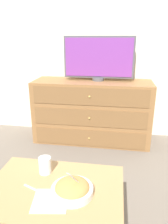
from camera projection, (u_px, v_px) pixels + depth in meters
ground_plane at (104, 131)px, 2.92m from camera, size 12.00×12.00×0.00m
wall_back at (108, 28)px, 2.52m from camera, size 12.00×0.05×2.60m
dresser at (92, 111)px, 2.59m from camera, size 1.35×0.47×0.73m
tv at (99, 58)px, 2.42m from camera, size 0.78×0.13×0.49m
coffee_table at (55, 199)px, 1.20m from camera, size 0.74×0.53×0.43m
takeout_bowl at (72, 189)px, 1.12m from camera, size 0.22×0.22×0.17m
drink_cup at (45, 166)px, 1.30m from camera, size 0.07×0.07×0.10m
napkin at (50, 201)px, 1.08m from camera, size 0.19×0.19×0.00m
knife at (35, 190)px, 1.16m from camera, size 0.15×0.07×0.01m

